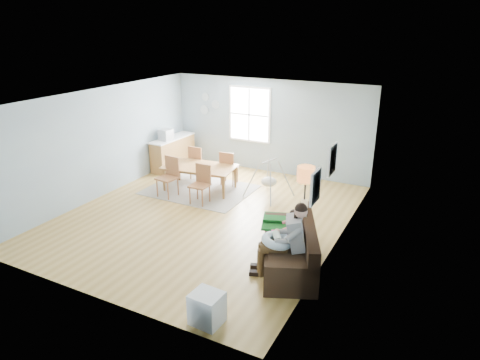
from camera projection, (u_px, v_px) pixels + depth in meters
The scene contains 22 objects.
room at pixel (204, 111), 9.01m from camera, with size 8.40×9.40×3.90m.
window at pixel (250, 114), 12.42m from camera, with size 1.32×0.08×1.62m.
pictures at pixel (324, 172), 7.07m from camera, with size 0.05×1.34×0.74m.
wall_plates at pixel (208, 104), 12.97m from camera, with size 0.67×0.02×0.66m.
sofa at pixel (292, 251), 7.74m from camera, with size 1.63×2.24×0.84m.
green_throw at pixel (287, 222), 8.31m from camera, with size 0.94×0.79×0.04m, color #166322.
beige_pillow at pixel (303, 215), 8.07m from camera, with size 0.13×0.48×0.48m, color tan.
father at pixel (286, 237), 7.32m from camera, with size 1.04×0.70×1.37m.
nursing_pillow at pixel (277, 241), 7.36m from camera, with size 0.55×0.55×0.15m, color #C6E1F8.
infant at pixel (277, 236), 7.36m from camera, with size 0.25×0.35×0.13m.
toddler at pixel (288, 226), 7.79m from camera, with size 0.54×0.41×0.79m.
floor_lamp at pixel (305, 181), 8.06m from camera, with size 0.33×0.33×1.65m.
storage_cube at pixel (206, 308), 6.27m from camera, with size 0.47×0.43×0.50m.
rug at pixel (200, 190), 11.33m from camera, with size 2.67×2.03×0.01m, color gray.
dining_table at pixel (199, 178), 11.21m from camera, with size 1.86×1.04×0.65m, color brown.
chair_sw at pixel (169, 174), 10.78m from camera, with size 0.51×0.51×1.01m.
chair_se at pixel (201, 181), 10.38m from camera, with size 0.44×0.44×0.96m.
chair_nw at pixel (197, 160), 11.89m from camera, with size 0.44×0.44×0.98m.
chair_ne at pixel (228, 166), 11.48m from camera, with size 0.48×0.48×0.95m.
counter at pixel (173, 152), 12.93m from camera, with size 0.55×1.69×0.94m.
monitor at pixel (166, 135), 12.45m from camera, with size 0.38×0.37×0.32m.
baby_swing at pixel (269, 181), 10.72m from camera, with size 1.17×1.18×0.96m.
Camera 1 is at (4.77, -7.62, 4.20)m, focal length 32.00 mm.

